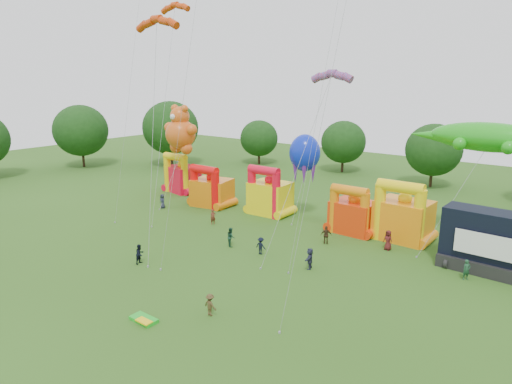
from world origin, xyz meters
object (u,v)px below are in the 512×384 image
Objects in this scene: spectator_4 at (326,235)px; stage_trailer at (495,244)px; teddy_bear_kite at (176,155)px; octopus_kite at (304,162)px; spectator_0 at (162,201)px; bouncy_castle_2 at (269,195)px; bouncy_castle_0 at (182,177)px; gecko_kite at (464,180)px.

stage_trailer is at bearing 159.51° from spectator_4.
teddy_bear_kite is 1.27× the size of octopus_kite.
teddy_bear_kite is 6.68m from spectator_0.
octopus_kite is 5.40× the size of spectator_4.
stage_trailer is 0.85× the size of octopus_kite.
spectator_0 is at bearing -152.67° from bouncy_castle_2.
gecko_kite is at bearing 1.18° from bouncy_castle_0.
octopus_kite reaches higher than stage_trailer.
spectator_4 is at bearing -42.24° from octopus_kite.
octopus_kite is at bearing -72.71° from spectator_4.
bouncy_castle_0 is at bearing -43.53° from spectator_4.
stage_trailer is 4.60× the size of spectator_4.
teddy_bear_kite is 18.16m from octopus_kite.
stage_trailer is at bearing -5.49° from bouncy_castle_2.
stage_trailer is at bearing -5.13° from bouncy_castle_0.
bouncy_castle_2 is at bearing -4.56° from bouncy_castle_0.
bouncy_castle_2 reaches higher than spectator_4.
spectator_4 is (10.70, -5.02, -1.40)m from bouncy_castle_2.
bouncy_castle_2 is 11.90m from spectator_4.
bouncy_castle_0 is at bearing -178.82° from gecko_kite.
gecko_kite is (21.35, 2.11, 4.39)m from bouncy_castle_2.
spectator_4 is at bearing -146.19° from gecko_kite.
bouncy_castle_2 is at bearing 38.47° from spectator_0.
bouncy_castle_0 is 3.13× the size of spectator_0.
spectator_4 is at bearing -170.02° from stage_trailer.
octopus_kite is (-17.01, -1.34, 0.10)m from gecko_kite.
spectator_4 is at bearing 14.36° from spectator_0.
stage_trailer is 37.79m from spectator_0.
spectator_0 is at bearing -156.83° from octopus_kite.
bouncy_castle_0 is 28.13m from spectator_4.
bouncy_castle_2 is 3.28× the size of spectator_0.
bouncy_castle_0 is 21.50m from octopus_kite.
bouncy_castle_2 is 25.47m from stage_trailer.
octopus_kite is at bearing 10.40° from teddy_bear_kite.
teddy_bear_kite is at bearing -169.49° from bouncy_castle_2.
teddy_bear_kite is 35.17m from gecko_kite.
gecko_kite is (34.86, 4.62, 0.46)m from teddy_bear_kite.
gecko_kite is 1.38× the size of octopus_kite.
teddy_bear_kite is at bearing 120.28° from spectator_0.
bouncy_castle_0 is 16.72m from bouncy_castle_2.
stage_trailer is at bearing -48.61° from gecko_kite.
teddy_bear_kite reaches higher than bouncy_castle_0.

